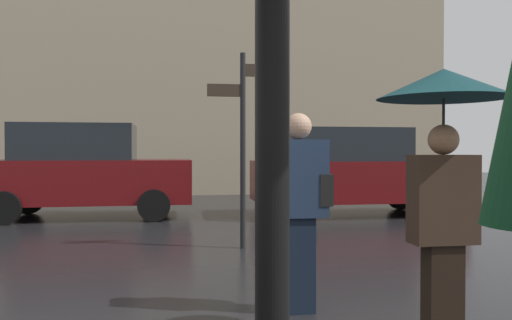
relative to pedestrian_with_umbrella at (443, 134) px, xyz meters
The scene contains 5 objects.
pedestrian_with_umbrella is the anchor object (origin of this frame).
pedestrian_with_bag 1.42m from the pedestrian_with_umbrella, 125.80° to the left, with size 0.54×0.24×1.76m.
parked_car_left 7.97m from the pedestrian_with_umbrella, 74.55° to the left, with size 4.51×1.95×1.93m.
parked_car_right 8.97m from the pedestrian_with_umbrella, 114.45° to the left, with size 4.37×1.93×2.00m.
street_signpost 4.23m from the pedestrian_with_umbrella, 101.46° to the left, with size 1.08×0.08×2.86m.
Camera 1 is at (-0.48, -2.05, 1.42)m, focal length 36.52 mm.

